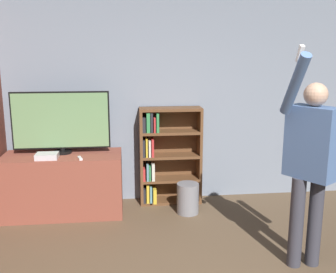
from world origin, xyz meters
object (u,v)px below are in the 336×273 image
at_px(television, 61,122).
at_px(person, 311,158).
at_px(game_console, 47,156).
at_px(bookshelf, 165,155).
at_px(waste_bin, 188,198).

distance_m(television, person, 2.90).
height_order(game_console, bookshelf, bookshelf).
bearing_deg(television, waste_bin, -8.97).
xyz_separation_m(bookshelf, waste_bin, (0.25, -0.41, -0.45)).
xyz_separation_m(television, game_console, (-0.14, -0.25, -0.36)).
bearing_deg(bookshelf, game_console, -163.70).
xyz_separation_m(television, waste_bin, (1.53, -0.24, -0.96)).
relative_size(television, bookshelf, 0.92).
bearing_deg(game_console, person, -27.46).
height_order(game_console, person, person).
height_order(television, bookshelf, television).
bearing_deg(bookshelf, waste_bin, -59.15).
xyz_separation_m(bookshelf, person, (1.14, -1.75, 0.41)).
xyz_separation_m(game_console, bookshelf, (1.43, 0.42, -0.15)).
xyz_separation_m(television, bookshelf, (1.28, 0.17, -0.51)).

